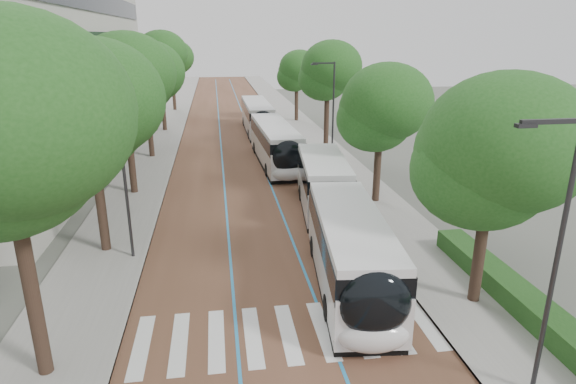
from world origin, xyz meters
name	(u,v)px	position (x,y,z in m)	size (l,w,h in m)	color
ground	(287,351)	(0.00, 0.00, 0.00)	(160.00, 160.00, 0.00)	#51544C
road	(234,129)	(0.00, 40.00, 0.01)	(11.00, 140.00, 0.02)	brown
sidewalk_left	(165,130)	(-7.50, 40.00, 0.06)	(4.00, 140.00, 0.12)	gray
sidewalk_right	(300,127)	(7.50, 40.00, 0.06)	(4.00, 140.00, 0.12)	gray
kerb_left	(183,130)	(-5.60, 40.00, 0.06)	(0.20, 140.00, 0.14)	gray
kerb_right	(284,127)	(5.60, 40.00, 0.06)	(0.20, 140.00, 0.14)	gray
zebra_crossing	(288,333)	(0.20, 1.00, 0.03)	(10.55, 3.60, 0.01)	silver
lane_line_left	(220,129)	(-1.60, 40.00, 0.02)	(0.12, 126.00, 0.01)	#2580BA
lane_line_right	(249,128)	(1.60, 40.00, 0.02)	(0.12, 126.00, 0.01)	#2580BA
hedge	(540,315)	(9.10, 0.00, 0.52)	(1.20, 14.00, 0.80)	#184217
streetlight_near	(554,243)	(6.62, -3.00, 4.82)	(1.82, 0.20, 8.00)	#29282B
streetlight_far	(331,107)	(6.62, 22.00, 4.82)	(1.82, 0.20, 8.00)	#29282B
lamp_post_left	(124,174)	(-6.10, 8.00, 4.12)	(0.14, 0.14, 8.00)	#29282B
trees_left	(133,81)	(-7.50, 21.68, 6.99)	(6.43, 60.95, 10.18)	black
trees_right	(359,97)	(7.70, 18.58, 5.97)	(5.88, 47.33, 9.04)	black
lead_bus	(337,218)	(3.55, 7.59, 1.63)	(4.38, 18.55, 3.20)	black
bus_queued_0	(276,145)	(2.65, 23.87, 1.62)	(2.96, 12.48, 3.20)	silver
bus_queued_1	(257,117)	(2.41, 37.52, 1.62)	(2.63, 12.42, 3.20)	silver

